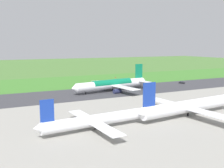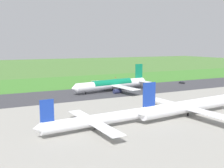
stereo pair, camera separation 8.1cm
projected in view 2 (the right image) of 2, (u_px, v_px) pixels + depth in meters
The scene contains 10 objects.
ground_plane at pixel (132, 90), 163.98m from camera, with size 800.00×800.00×0.00m, color #477233.
runway_asphalt at pixel (132, 90), 163.98m from camera, with size 600.00×36.44×0.06m, color #38383D.
apron_concrete at pixel (219, 115), 103.43m from camera, with size 440.00×110.00×0.05m, color gray.
grass_verge_foreground at pixel (103, 81), 204.70m from camera, with size 600.00×80.00×0.04m, color #3C782B.
airliner_main at pixel (113, 84), 157.33m from camera, with size 54.08×44.41×15.88m.
airliner_parked_mid at pixel (188, 106), 101.76m from camera, with size 51.11×41.87×14.91m.
airliner_parked_far at pixel (94, 120), 85.39m from camera, with size 40.78×33.37×11.90m.
service_car_followme at pixel (182, 82), 189.75m from camera, with size 3.14×4.56×1.62m.
no_stopping_sign at pixel (116, 78), 209.53m from camera, with size 0.60×0.10×2.36m.
traffic_cone_orange at pixel (109, 80), 206.84m from camera, with size 0.40×0.40×0.55m, color orange.
Camera 2 is at (82.91, 139.37, 27.68)m, focal length 41.53 mm.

